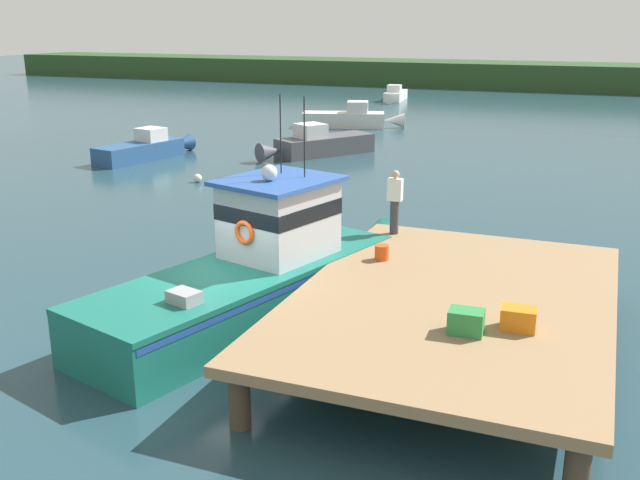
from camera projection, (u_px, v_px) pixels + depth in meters
ground_plane at (239, 317)px, 16.40m from camera, size 200.00×200.00×0.00m
dock at (453, 302)px, 14.39m from camera, size 6.00×9.00×1.20m
main_fishing_boat at (261, 270)px, 16.40m from camera, size 4.67×9.92×4.80m
crate_stack_mid_dock at (466, 322)px, 12.57m from camera, size 0.62×0.47×0.43m
crate_single_far at (519, 319)px, 12.73m from camera, size 0.62×0.47×0.40m
bait_bucket at (382, 252)px, 16.46m from camera, size 0.32×0.32×0.34m
deckhand_by_the_boat at (395, 201)px, 18.29m from camera, size 0.36×0.22×1.63m
moored_boat_outer_mooring at (351, 118)px, 45.26m from camera, size 6.38×3.04×1.60m
moored_boat_far_left at (395, 95)px, 60.15m from camera, size 1.77×5.30×1.33m
moored_boat_far_right at (146, 149)px, 34.91m from camera, size 2.40×5.80×1.45m
moored_boat_near_channel at (318, 144)px, 35.79m from camera, size 4.48×5.93×1.60m
mooring_buoy_spare_mooring at (310, 197)px, 26.82m from camera, size 0.32×0.32×0.32m
mooring_buoy_channel_marker at (198, 178)px, 29.97m from camera, size 0.35×0.35×0.35m
far_shoreline at (537, 76)px, 71.18m from camera, size 120.00×8.00×2.40m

